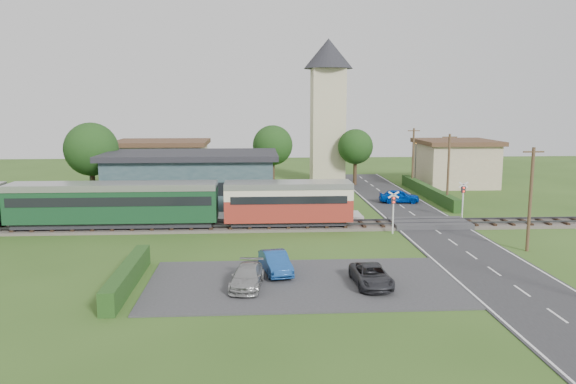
{
  "coord_description": "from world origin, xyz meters",
  "views": [
    {
      "loc": [
        -4.04,
        -41.68,
        9.88
      ],
      "look_at": [
        -1.35,
        4.0,
        2.59
      ],
      "focal_mm": 35.0,
      "sensor_mm": 36.0,
      "label": 1
    }
  ],
  "objects": [
    {
      "name": "house_east",
      "position": [
        20.0,
        24.0,
        2.8
      ],
      "size": [
        8.8,
        8.8,
        5.5
      ],
      "color": "tan",
      "rests_on": "ground"
    },
    {
      "name": "ground",
      "position": [
        0.0,
        0.0,
        0.0
      ],
      "size": [
        120.0,
        120.0,
        0.0
      ],
      "primitive_type": "plane",
      "color": "#2D4C19"
    },
    {
      "name": "crossing_deck",
      "position": [
        10.0,
        2.0,
        0.23
      ],
      "size": [
        6.2,
        3.4,
        0.45
      ],
      "primitive_type": "cube",
      "color": "#333335",
      "rests_on": "ground"
    },
    {
      "name": "house_west",
      "position": [
        -15.0,
        25.0,
        2.79
      ],
      "size": [
        10.8,
        8.8,
        5.5
      ],
      "color": "tan",
      "rests_on": "ground"
    },
    {
      "name": "car_park_blue",
      "position": [
        -2.91,
        -10.16,
        0.71
      ],
      "size": [
        2.03,
        3.99,
        1.25
      ],
      "primitive_type": "imported",
      "rotation": [
        0.0,
        0.0,
        0.19
      ],
      "color": "navy",
      "rests_on": "car_park"
    },
    {
      "name": "hedge_station",
      "position": [
        -10.0,
        15.5,
        0.65
      ],
      "size": [
        22.0,
        0.8,
        1.3
      ],
      "primitive_type": "cube",
      "color": "#193814",
      "rests_on": "ground"
    },
    {
      "name": "tree_c",
      "position": [
        8.0,
        25.0,
        4.65
      ],
      "size": [
        4.2,
        4.2,
        6.78
      ],
      "color": "#332316",
      "rests_on": "ground"
    },
    {
      "name": "car_on_road",
      "position": [
        10.21,
        12.49,
        0.72
      ],
      "size": [
        4.07,
        1.95,
        1.34
      ],
      "primitive_type": "imported",
      "rotation": [
        0.0,
        0.0,
        1.48
      ],
      "color": "#0033AA",
      "rests_on": "road"
    },
    {
      "name": "utility_pole_d",
      "position": [
        14.2,
        22.0,
        3.63
      ],
      "size": [
        1.4,
        0.22,
        7.0
      ],
      "color": "#473321",
      "rests_on": "ground"
    },
    {
      "name": "car_park_silver",
      "position": [
        -4.52,
        -12.59,
        0.65
      ],
      "size": [
        2.08,
        4.09,
        1.14
      ],
      "primitive_type": "imported",
      "rotation": [
        0.0,
        0.0,
        -0.13
      ],
      "color": "gray",
      "rests_on": "car_park"
    },
    {
      "name": "pedestrian_near",
      "position": [
        -3.66,
        4.65,
        1.34
      ],
      "size": [
        0.76,
        0.63,
        1.77
      ],
      "primitive_type": "imported",
      "rotation": [
        0.0,
        0.0,
        3.52
      ],
      "color": "gray",
      "rests_on": "platform"
    },
    {
      "name": "car_park_dark",
      "position": [
        2.19,
        -12.73,
        0.63
      ],
      "size": [
        1.96,
        4.02,
        1.1
      ],
      "primitive_type": "imported",
      "rotation": [
        0.0,
        0.0,
        0.04
      ],
      "color": "#29292E",
      "rests_on": "car_park"
    },
    {
      "name": "hedge_carpark",
      "position": [
        -11.0,
        -12.0,
        0.6
      ],
      "size": [
        0.8,
        9.0,
        1.2
      ],
      "primitive_type": "cube",
      "color": "#193814",
      "rests_on": "ground"
    },
    {
      "name": "road",
      "position": [
        10.0,
        0.0,
        0.03
      ],
      "size": [
        6.0,
        70.0,
        0.05
      ],
      "primitive_type": "cube",
      "color": "#28282B",
      "rests_on": "ground"
    },
    {
      "name": "tree_b",
      "position": [
        -2.0,
        23.0,
        5.02
      ],
      "size": [
        4.6,
        4.6,
        7.34
      ],
      "color": "#332316",
      "rests_on": "ground"
    },
    {
      "name": "train",
      "position": [
        -18.24,
        2.0,
        2.18
      ],
      "size": [
        43.2,
        2.9,
        3.4
      ],
      "color": "#232328",
      "rests_on": "ground"
    },
    {
      "name": "streetlamp_east",
      "position": [
        16.0,
        27.0,
        3.04
      ],
      "size": [
        0.3,
        0.3,
        5.15
      ],
      "color": "#3F3F47",
      "rests_on": "ground"
    },
    {
      "name": "utility_pole_c",
      "position": [
        14.2,
        10.0,
        3.63
      ],
      "size": [
        1.4,
        0.22,
        7.0
      ],
      "color": "#473321",
      "rests_on": "ground"
    },
    {
      "name": "tree_a",
      "position": [
        -20.0,
        14.0,
        5.38
      ],
      "size": [
        5.2,
        5.2,
        8.0
      ],
      "color": "#332316",
      "rests_on": "ground"
    },
    {
      "name": "railway_track",
      "position": [
        0.0,
        2.0,
        0.11
      ],
      "size": [
        76.0,
        3.2,
        0.49
      ],
      "color": "#4C443D",
      "rests_on": "ground"
    },
    {
      "name": "hedge_roadside",
      "position": [
        14.2,
        16.0,
        0.6
      ],
      "size": [
        0.8,
        18.0,
        1.2
      ],
      "primitive_type": "cube",
      "color": "#193814",
      "rests_on": "ground"
    },
    {
      "name": "utility_pole_b",
      "position": [
        14.2,
        -6.0,
        3.63
      ],
      "size": [
        1.4,
        0.22,
        7.0
      ],
      "color": "#473321",
      "rests_on": "ground"
    },
    {
      "name": "platform",
      "position": [
        -10.0,
        5.2,
        0.23
      ],
      "size": [
        30.0,
        3.0,
        0.45
      ],
      "primitive_type": "cube",
      "color": "gray",
      "rests_on": "ground"
    },
    {
      "name": "crossing_signal_near",
      "position": [
        6.4,
        -0.41,
        2.14
      ],
      "size": [
        0.84,
        0.28,
        3.28
      ],
      "color": "silver",
      "rests_on": "ground"
    },
    {
      "name": "station_building",
      "position": [
        -10.0,
        10.99,
        2.69
      ],
      "size": [
        16.0,
        9.0,
        5.3
      ],
      "color": "#2B4348",
      "rests_on": "ground"
    },
    {
      "name": "crossing_signal_far",
      "position": [
        13.6,
        4.39,
        2.14
      ],
      "size": [
        0.84,
        0.28,
        3.28
      ],
      "color": "silver",
      "rests_on": "ground"
    },
    {
      "name": "streetlamp_west",
      "position": [
        -22.0,
        20.0,
        3.04
      ],
      "size": [
        0.3,
        0.3,
        5.15
      ],
      "color": "#3F3F47",
      "rests_on": "ground"
    },
    {
      "name": "car_park",
      "position": [
        -1.5,
        -12.0,
        0.04
      ],
      "size": [
        17.0,
        9.0,
        0.08
      ],
      "primitive_type": "cube",
      "color": "#333335",
      "rests_on": "ground"
    },
    {
      "name": "church_tower",
      "position": [
        5.0,
        28.0,
        10.23
      ],
      "size": [
        6.0,
        6.0,
        17.6
      ],
      "color": "#C6BA94",
      "rests_on": "ground"
    },
    {
      "name": "pedestrian_far",
      "position": [
        -16.96,
        5.37,
        1.19
      ],
      "size": [
        0.77,
        0.87,
        1.49
      ],
      "primitive_type": "imported",
      "rotation": [
        0.0,
        0.0,
        1.91
      ],
      "color": "gray",
      "rests_on": "platform"
    },
    {
      "name": "equipment_hut",
      "position": [
        -18.0,
        5.2,
        1.75
      ],
      "size": [
        2.3,
        2.3,
        2.55
      ],
      "color": "#C6BA94",
      "rests_on": "platform"
    }
  ]
}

